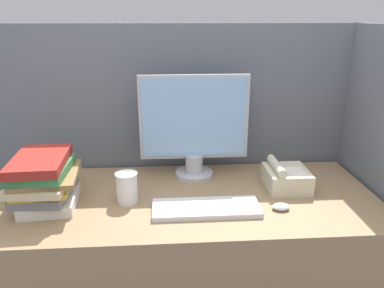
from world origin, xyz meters
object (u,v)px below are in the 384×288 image
monitor (194,129)px  desk_telephone (286,178)px  book_stack (44,181)px  coffee_cup (127,188)px  keyboard (206,208)px  mouse (281,207)px

monitor → desk_telephone: (0.38, -0.16, -0.18)m
book_stack → coffee_cup: bearing=2.1°
keyboard → coffee_cup: coffee_cup is taller
mouse → monitor: bearing=132.1°
book_stack → desk_telephone: size_ratio=1.62×
desk_telephone → book_stack: bearing=-174.6°
keyboard → mouse: 0.29m
mouse → book_stack: bearing=174.0°
keyboard → mouse: mouse is taller
keyboard → desk_telephone: (0.36, 0.17, 0.04)m
coffee_cup → desk_telephone: coffee_cup is taller
keyboard → coffee_cup: bearing=162.9°
monitor → mouse: size_ratio=7.07×
keyboard → desk_telephone: desk_telephone is taller
monitor → coffee_cup: (-0.28, -0.24, -0.16)m
keyboard → mouse: size_ratio=5.97×
coffee_cup → desk_telephone: 0.67m
monitor → coffee_cup: monitor is taller
mouse → coffee_cup: size_ratio=0.55×
coffee_cup → desk_telephone: size_ratio=0.65×
keyboard → coffee_cup: 0.32m
mouse → book_stack: 0.91m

